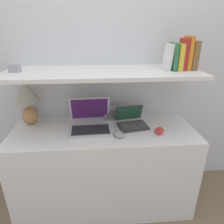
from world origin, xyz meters
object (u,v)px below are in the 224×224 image
Objects in this scene: book_yellow at (178,57)px; book_white at (168,57)px; second_mouse at (159,131)px; book_green at (173,56)px; computer_mouse at (119,134)px; book_red at (183,54)px; laptop_large at (90,123)px; book_brown at (193,55)px; shelf_gadget at (15,68)px; router_box at (111,113)px; laptop_small at (131,122)px; table_lamp at (28,100)px; book_orange at (188,53)px.

book_white is (-0.07, 0.00, -0.00)m from book_yellow.
second_mouse is 0.56m from book_green.
computer_mouse is 0.56× the size of book_red.
laptop_large is 2.69× the size of computer_mouse.
book_brown is 1.29m from shelf_gadget.
second_mouse is at bearing -38.30° from router_box.
book_red is 0.08m from book_green.
book_green is at bearing 3.21° from laptop_small.
book_brown reaches higher than book_white.
second_mouse is at bearing -12.11° from laptop_large.
laptop_small is at bearing -177.46° from book_red.
computer_mouse is at bearing -158.33° from book_yellow.
table_lamp is 1.83× the size of book_green.
second_mouse is 0.44m from router_box.
table_lamp is 0.53m from laptop_large.
book_red is at bearing 0.00° from book_yellow.
router_box is 0.69m from book_yellow.
book_red is (0.49, 0.18, 0.54)m from computer_mouse.
router_box is 0.51× the size of book_orange.
book_green reaches higher than laptop_large.
second_mouse is at bearing -8.35° from shelf_gadget.
shelf_gadget is at bearing 166.13° from computer_mouse.
book_orange is (1.22, -0.08, 0.36)m from table_lamp.
book_red is (0.70, 0.04, 0.51)m from laptop_large.
table_lamp reaches higher than laptop_large.
shelf_gadget is (-0.69, -0.12, 0.42)m from router_box.
computer_mouse is 0.65× the size of book_green.
computer_mouse is 0.67m from book_white.
book_orange is at bearing 3.11° from laptop_large.
book_brown is at bearing 0.00° from book_yellow.
book_orange is at bearing 180.00° from book_brown.
book_orange reaches higher than second_mouse.
laptop_small is (0.33, 0.02, -0.02)m from laptop_large.
book_brown is at bearing 0.00° from book_orange.
book_white is (-0.03, 0.00, -0.00)m from book_green.
table_lamp is 1.31m from book_brown.
book_brown is 0.15m from book_green.
book_green is 1.14m from shelf_gadget.
book_brown is at bearing 31.55° from second_mouse.
shelf_gadget is at bearing 180.00° from book_green.
book_orange is 0.03m from book_red.
book_red is 0.11m from book_white.
book_yellow is (1.15, -0.08, 0.33)m from table_lamp.
book_white is (-0.11, 0.00, -0.02)m from book_red.
second_mouse is (1.02, -0.24, -0.19)m from table_lamp.
table_lamp is at bearing 175.86° from book_yellow.
computer_mouse is at bearing -162.35° from book_brown.
book_red is at bearing -4.01° from table_lamp.
laptop_small is at bearing -176.37° from book_white.
shelf_gadget is (-0.02, -0.08, 0.27)m from table_lamp.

